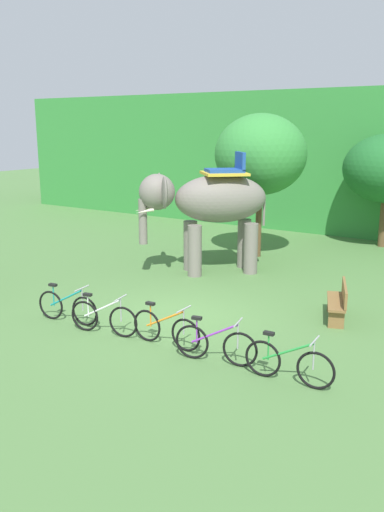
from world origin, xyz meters
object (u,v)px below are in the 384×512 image
at_px(bike_orange, 166,329).
at_px(bike_teal, 67,307).
at_px(elephant, 210,204).
at_px(bike_purple, 215,344).
at_px(wooden_bench, 339,301).
at_px(bike_green, 288,363).
at_px(tree_far_right, 261,155).
at_px(bike_white, 103,318).

bearing_deg(bike_orange, bike_teal, -177.74).
xyz_separation_m(elephant, bike_purple, (3.58, -5.77, -1.82)).
distance_m(bike_orange, wooden_bench, 4.39).
xyz_separation_m(bike_teal, bike_green, (5.63, -0.05, 0.00)).
bearing_deg(wooden_bench, tree_far_right, 132.93).
distance_m(bike_purple, wooden_bench, 3.91).
bearing_deg(tree_far_right, bike_green, -60.90).
bearing_deg(bike_orange, bike_purple, -6.18).
bearing_deg(bike_white, bike_teal, 175.71).
bearing_deg(bike_green, bike_purple, 179.19).
height_order(tree_far_right, bike_teal, tree_far_right).
bearing_deg(elephant, bike_green, -48.51).
height_order(tree_far_right, bike_green, tree_far_right).
relative_size(bike_teal, bike_white, 1.01).
bearing_deg(bike_teal, bike_purple, -0.43).
relative_size(elephant, bike_purple, 2.24).
bearing_deg(wooden_bench, bike_teal, -145.70).
bearing_deg(bike_teal, bike_white, -4.29).
relative_size(tree_far_right, wooden_bench, 3.22).
xyz_separation_m(bike_purple, bike_green, (1.54, -0.02, 0.00)).
xyz_separation_m(bike_teal, bike_white, (1.22, -0.09, 0.00)).
xyz_separation_m(bike_green, wooden_bench, (-0.26, 3.71, 0.09)).
bearing_deg(bike_green, bike_orange, 176.73).
distance_m(bike_orange, bike_purple, 1.30).
distance_m(bike_green, wooden_bench, 3.72).
distance_m(elephant, bike_white, 6.15).
relative_size(bike_teal, bike_green, 1.00).
bearing_deg(bike_purple, bike_orange, 173.82).
bearing_deg(tree_far_right, bike_purple, -69.35).
distance_m(tree_far_right, bike_green, 10.28).
height_order(bike_white, wooden_bench, bike_white).
bearing_deg(bike_green, wooden_bench, 94.06).
xyz_separation_m(bike_purple, wooden_bench, (1.28, 3.69, 0.09)).
height_order(tree_far_right, elephant, tree_far_right).
distance_m(tree_far_right, elephant, 3.10).
height_order(elephant, wooden_bench, elephant).
bearing_deg(bike_teal, wooden_bench, 34.30).
relative_size(bike_orange, bike_purple, 1.01).
bearing_deg(tree_far_right, bike_orange, -77.13).
bearing_deg(bike_orange, elephant, 112.07).
distance_m(elephant, bike_orange, 6.34).
xyz_separation_m(bike_white, bike_green, (4.41, 0.04, 0.00)).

